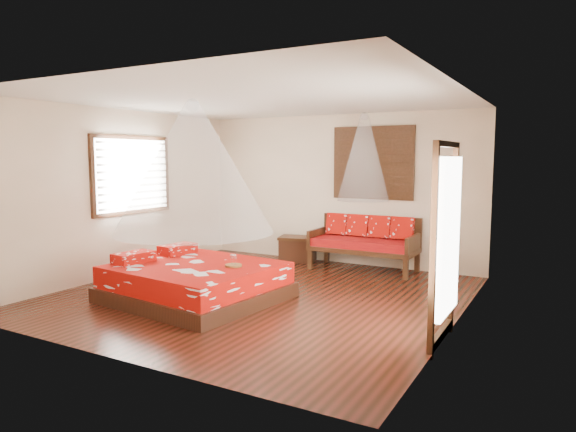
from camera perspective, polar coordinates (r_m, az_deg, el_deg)
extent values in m
cube|color=black|center=(7.59, -3.05, -8.80)|extent=(5.50, 5.50, 0.02)
cube|color=silver|center=(7.37, -3.18, 12.86)|extent=(5.50, 5.50, 0.02)
cube|color=#CCB495|center=(9.12, -17.95, 2.45)|extent=(0.02, 5.50, 2.80)
cube|color=#CCB495|center=(6.33, 18.54, 0.81)|extent=(0.02, 5.50, 2.80)
cube|color=#CCB495|center=(9.79, 5.55, 2.98)|extent=(5.50, 0.02, 2.80)
cube|color=#CCB495|center=(5.24, -19.45, -0.32)|extent=(5.50, 0.02, 2.80)
cube|color=black|center=(7.45, -10.17, -8.32)|extent=(2.39, 2.21, 0.20)
cube|color=#A90C05|center=(7.39, -10.21, -6.44)|extent=(2.28, 2.10, 0.30)
cube|color=#A90C05|center=(7.69, -16.77, -4.42)|extent=(0.37, 0.60, 0.15)
cube|color=#A90C05|center=(8.21, -12.16, -3.60)|extent=(0.37, 0.60, 0.15)
cube|color=black|center=(9.27, 2.50, -4.60)|extent=(0.08, 0.08, 0.42)
cube|color=black|center=(8.65, 12.94, -5.57)|extent=(0.08, 0.08, 0.42)
cube|color=black|center=(9.90, 4.35, -3.91)|extent=(0.08, 0.08, 0.42)
cube|color=black|center=(9.32, 14.17, -4.74)|extent=(0.08, 0.08, 0.42)
cube|color=black|center=(9.22, 8.37, -3.66)|extent=(1.86, 0.83, 0.08)
cube|color=maroon|center=(9.20, 8.38, -2.98)|extent=(1.80, 0.77, 0.14)
cube|color=black|center=(9.52, 9.20, -1.59)|extent=(1.86, 0.06, 0.55)
cube|color=black|center=(9.54, 3.36, -2.29)|extent=(0.06, 0.83, 0.30)
cube|color=black|center=(8.92, 13.76, -3.07)|extent=(0.06, 0.83, 0.30)
cube|color=#A90C05|center=(9.63, 5.48, -0.92)|extent=(0.39, 0.20, 0.41)
cube|color=#A90C05|center=(9.47, 7.78, -1.08)|extent=(0.39, 0.20, 0.41)
cube|color=#A90C05|center=(9.33, 10.15, -1.23)|extent=(0.39, 0.20, 0.41)
cube|color=#A90C05|center=(9.20, 12.59, -1.39)|extent=(0.39, 0.20, 0.41)
cube|color=black|center=(9.95, 1.10, -3.81)|extent=(0.76, 0.62, 0.43)
cube|color=black|center=(9.91, 1.11, -2.44)|extent=(0.81, 0.67, 0.05)
cube|color=black|center=(9.47, 9.43, 5.84)|extent=(1.52, 0.06, 1.32)
cube|color=black|center=(9.46, 9.40, 5.84)|extent=(1.35, 0.04, 1.10)
cube|color=black|center=(9.22, -16.94, 4.39)|extent=(0.08, 1.74, 1.34)
cube|color=silver|center=(9.19, -16.76, 4.39)|extent=(0.04, 1.54, 1.10)
cube|color=black|center=(5.79, 16.93, -3.11)|extent=(0.08, 1.02, 2.16)
cube|color=white|center=(5.78, 16.77, -2.12)|extent=(0.03, 0.82, 1.70)
cylinder|color=brown|center=(7.13, -6.08, -5.49)|extent=(0.23, 0.23, 0.03)
cone|color=white|center=(7.21, -10.45, 5.27)|extent=(2.21, 2.21, 1.80)
cone|color=white|center=(9.03, 8.42, 6.46)|extent=(0.90, 0.90, 1.50)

